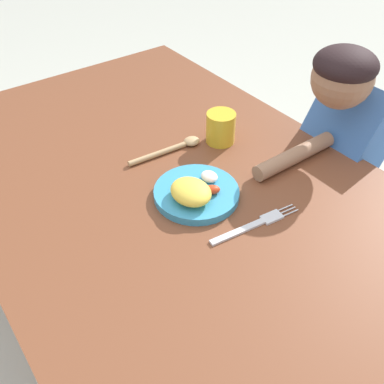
{
  "coord_description": "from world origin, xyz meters",
  "views": [
    {
      "loc": [
        0.67,
        -0.46,
        1.35
      ],
      "look_at": [
        0.05,
        0.0,
        0.68
      ],
      "focal_mm": 40.81,
      "sensor_mm": 36.0,
      "label": 1
    }
  ],
  "objects_px": {
    "spoon": "(174,148)",
    "drinking_cup": "(221,128)",
    "fork": "(254,225)",
    "plate": "(195,192)",
    "person": "(336,180)"
  },
  "relations": [
    {
      "from": "fork",
      "to": "drinking_cup",
      "type": "height_order",
      "value": "drinking_cup"
    },
    {
      "from": "plate",
      "to": "spoon",
      "type": "relative_size",
      "value": 0.94
    },
    {
      "from": "plate",
      "to": "person",
      "type": "bearing_deg",
      "value": 85.92
    },
    {
      "from": "drinking_cup",
      "to": "plate",
      "type": "bearing_deg",
      "value": -52.59
    },
    {
      "from": "spoon",
      "to": "drinking_cup",
      "type": "distance_m",
      "value": 0.14
    },
    {
      "from": "plate",
      "to": "person",
      "type": "relative_size",
      "value": 0.22
    },
    {
      "from": "plate",
      "to": "spoon",
      "type": "height_order",
      "value": "plate"
    },
    {
      "from": "plate",
      "to": "fork",
      "type": "bearing_deg",
      "value": 18.21
    },
    {
      "from": "drinking_cup",
      "to": "spoon",
      "type": "bearing_deg",
      "value": -106.96
    },
    {
      "from": "spoon",
      "to": "fork",
      "type": "bearing_deg",
      "value": -89.75
    },
    {
      "from": "spoon",
      "to": "person",
      "type": "bearing_deg",
      "value": -22.94
    },
    {
      "from": "person",
      "to": "drinking_cup",
      "type": "bearing_deg",
      "value": 59.31
    },
    {
      "from": "plate",
      "to": "spoon",
      "type": "xyz_separation_m",
      "value": [
        -0.19,
        0.07,
        -0.01
      ]
    },
    {
      "from": "plate",
      "to": "fork",
      "type": "xyz_separation_m",
      "value": [
        0.15,
        0.05,
        -0.02
      ]
    },
    {
      "from": "fork",
      "to": "person",
      "type": "distance_m",
      "value": 0.51
    }
  ]
}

